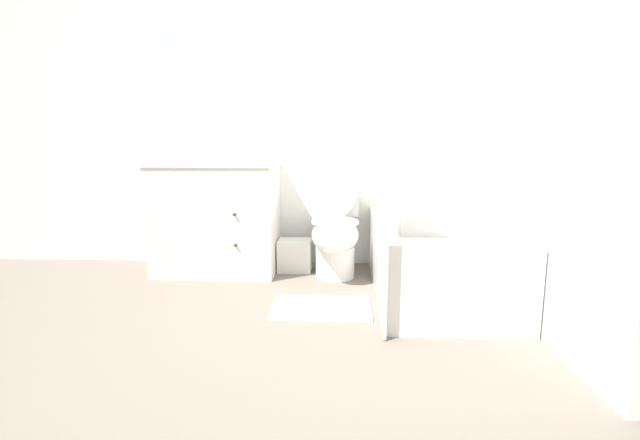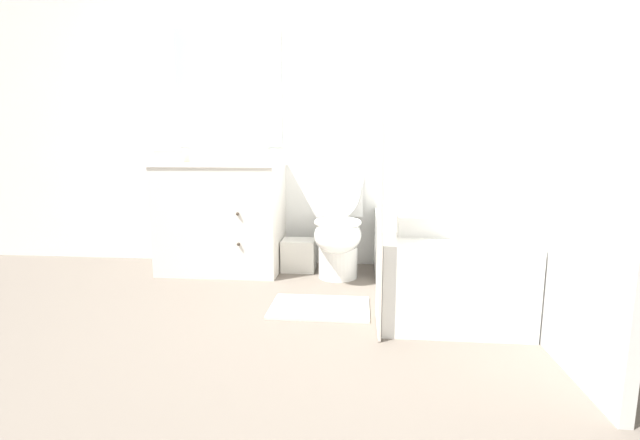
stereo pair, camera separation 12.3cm
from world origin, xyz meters
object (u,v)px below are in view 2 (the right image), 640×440
Objects in this scene: sink_faucet at (228,157)px; bathtub at (436,259)px; hand_towel_folded at (172,157)px; bath_towel_folded at (428,225)px; bath_mat at (320,307)px; vanity_cabinet at (222,216)px; tissue_box at (261,155)px; toilet at (339,227)px; wastebasket at (299,255)px.

sink_faucet is 0.10× the size of bathtub.
bath_towel_folded is at bearing -21.46° from hand_towel_folded.
sink_faucet reaches higher than bath_mat.
bathtub is 0.84m from bath_mat.
bath_towel_folded reaches higher than bath_mat.
tissue_box is at bearing 22.21° from vanity_cabinet.
bath_mat is at bearing -58.38° from tissue_box.
sink_faucet is at bearing 45.47° from hand_towel_folded.
vanity_cabinet reaches higher than bath_towel_folded.
bath_mat is at bearing -95.88° from toilet.
toilet is 0.94m from bath_towel_folded.
bath_towel_folded is at bearing -29.66° from vanity_cabinet.
tissue_box is 0.66m from hand_towel_folded.
vanity_cabinet is 0.56m from tissue_box.
sink_faucet is 0.24× the size of bath_mat.
sink_faucet is at bearing 130.86° from bath_mat.
wastebasket is at bearing 134.68° from bath_towel_folded.
bath_towel_folded is (-0.12, -0.38, 0.29)m from bathtub.
bath_mat is at bearing -49.14° from sink_faucet.
sink_faucet is at bearing 144.85° from bath_towel_folded.
vanity_cabinet is 1.68m from bath_towel_folded.
toilet is at bearing 125.53° from bath_towel_folded.
bath_towel_folded is at bearing -45.32° from wastebasket.
bath_mat is at bearing -42.75° from vanity_cabinet.
bath_towel_folded is (1.17, -0.95, -0.37)m from tissue_box.
bath_towel_folded reaches higher than bathtub.
tissue_box is at bearing 140.86° from bath_towel_folded.
bath_towel_folded is (0.86, -0.87, 0.41)m from wastebasket.
wastebasket is at bearing 160.43° from toilet.
hand_towel_folded is (-0.32, -0.33, 0.01)m from sink_faucet.
hand_towel_folded reaches higher than bath_towel_folded.
tissue_box is 0.67× the size of hand_towel_folded.
toilet reaches higher than vanity_cabinet.
wastebasket is (0.60, 0.04, -0.31)m from vanity_cabinet.
bathtub is at bearing 24.62° from bath_mat.
bath_mat is at bearing 175.53° from bath_towel_folded.
tissue_box is (-1.29, 0.56, 0.66)m from bathtub.
tissue_box reaches higher than toilet.
vanity_cabinet is at bearing -176.42° from wastebasket.
hand_towel_folded is at bearing -157.83° from tissue_box.
tissue_box reaches higher than hand_towel_folded.
vanity_cabinet is at bearing -90.00° from sink_faucet.
wastebasket is 0.44× the size of bath_mat.
vanity_cabinet reaches higher than wastebasket.
tissue_box reaches higher than wastebasket.
sink_faucet is at bearing 157.93° from bathtub.
sink_faucet reaches higher than toilet.
toilet is at bearing -17.27° from tissue_box.
toilet is at bearing 2.52° from hand_towel_folded.
bath_towel_folded is (1.46, -0.83, 0.10)m from vanity_cabinet.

